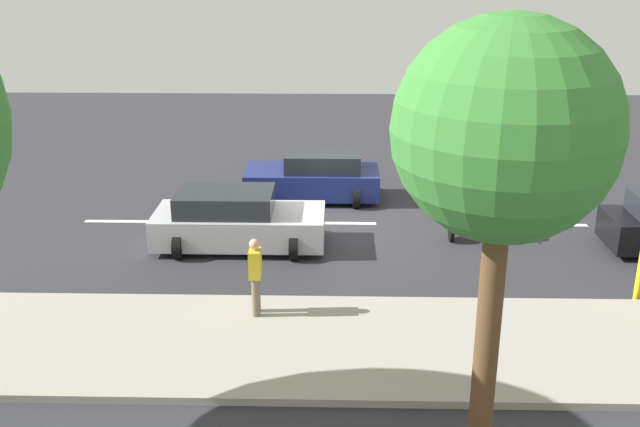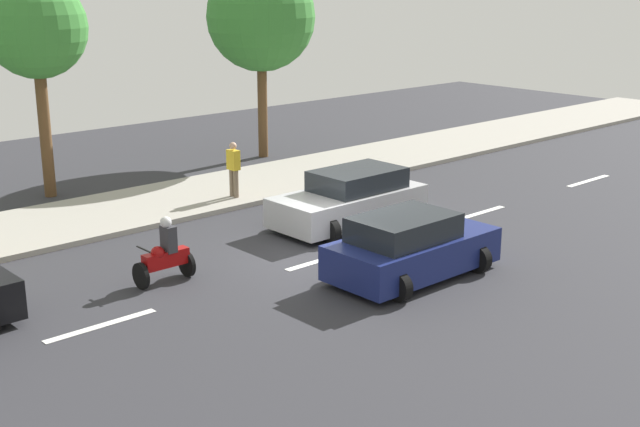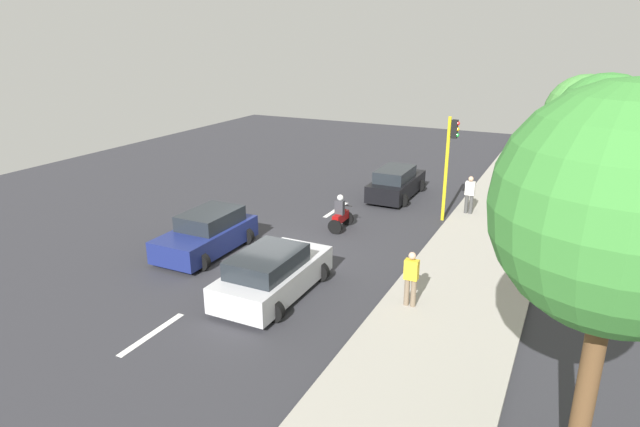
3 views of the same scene
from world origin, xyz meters
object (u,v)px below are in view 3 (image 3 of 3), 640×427
object	(u,v)px
car_silver	(272,274)
car_dark_blue	(207,234)
street_tree_center	(584,115)
car_black	(396,183)
street_tree_north	(603,128)
traffic_light_corner	(450,154)
pedestrian_by_tree	(470,194)
pedestrian_near_signal	(411,277)
street_tree_south	(621,210)
motorcycle	(341,215)

from	to	relation	value
car_silver	car_dark_blue	distance (m)	4.41
street_tree_center	car_black	bearing A→B (deg)	-171.39
car_dark_blue	street_tree_north	size ratio (longest dim) A/B	0.62
car_silver	traffic_light_corner	world-z (taller)	traffic_light_corner
pedestrian_by_tree	street_tree_center	size ratio (longest dim) A/B	0.28
car_silver	pedestrian_near_signal	world-z (taller)	pedestrian_near_signal
pedestrian_near_signal	street_tree_north	bearing A→B (deg)	41.52
traffic_light_corner	street_tree_north	bearing A→B (deg)	-39.81
car_dark_blue	car_black	bearing A→B (deg)	67.65
car_black	traffic_light_corner	world-z (taller)	traffic_light_corner
car_dark_blue	traffic_light_corner	world-z (taller)	traffic_light_corner
street_tree_north	street_tree_south	xyz separation A→B (m)	(0.16, -8.62, 0.05)
street_tree_south	car_dark_blue	bearing A→B (deg)	155.65
car_dark_blue	street_tree_center	distance (m)	16.61
car_black	street_tree_north	world-z (taller)	street_tree_north
traffic_light_corner	car_dark_blue	bearing A→B (deg)	-133.64
car_black	street_tree_center	size ratio (longest dim) A/B	0.71
street_tree_center	street_tree_north	xyz separation A→B (m)	(0.57, -8.07, 0.69)
street_tree_center	street_tree_south	world-z (taller)	street_tree_south
car_silver	street_tree_north	distance (m)	10.72
pedestrian_near_signal	street_tree_north	distance (m)	7.13
car_silver	street_tree_north	size ratio (longest dim) A/B	0.66
pedestrian_by_tree	traffic_light_corner	size ratio (longest dim) A/B	0.38
traffic_light_corner	street_tree_south	distance (m)	14.42
car_black	street_tree_north	bearing A→B (deg)	-39.21
pedestrian_near_signal	street_tree_center	world-z (taller)	street_tree_center
street_tree_north	pedestrian_by_tree	bearing A→B (deg)	130.01
car_dark_blue	motorcycle	bearing A→B (deg)	51.38
car_silver	traffic_light_corner	bearing A→B (deg)	71.67
street_tree_north	motorcycle	bearing A→B (deg)	170.92
car_silver	street_tree_center	bearing A→B (deg)	58.46
pedestrian_near_signal	street_tree_center	bearing A→B (deg)	72.29
pedestrian_near_signal	pedestrian_by_tree	distance (m)	9.36
pedestrian_near_signal	street_tree_south	xyz separation A→B (m)	(4.55, -4.73, 4.11)
motorcycle	street_tree_center	world-z (taller)	street_tree_center
car_dark_blue	traffic_light_corner	distance (m)	10.47
pedestrian_near_signal	pedestrian_by_tree	bearing A→B (deg)	91.29
pedestrian_by_tree	street_tree_south	world-z (taller)	street_tree_south
motorcycle	traffic_light_corner	size ratio (longest dim) A/B	0.34
car_dark_blue	street_tree_center	world-z (taller)	street_tree_center
street_tree_north	street_tree_center	bearing A→B (deg)	94.02
motorcycle	street_tree_north	world-z (taller)	street_tree_north
car_black	street_tree_south	distance (m)	18.28
pedestrian_near_signal	pedestrian_by_tree	xyz separation A→B (m)	(-0.21, 9.36, 0.00)
pedestrian_near_signal	car_dark_blue	bearing A→B (deg)	173.09
pedestrian_near_signal	street_tree_south	size ratio (longest dim) A/B	0.24
pedestrian_by_tree	traffic_light_corner	world-z (taller)	traffic_light_corner
car_dark_blue	street_tree_north	world-z (taller)	street_tree_north
car_silver	street_tree_center	size ratio (longest dim) A/B	0.72
car_black	street_tree_north	size ratio (longest dim) A/B	0.65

